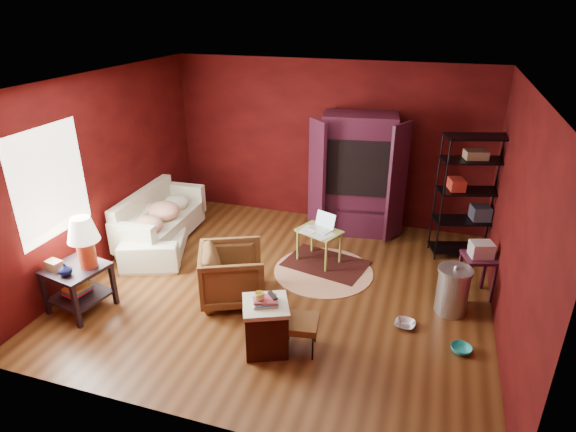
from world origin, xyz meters
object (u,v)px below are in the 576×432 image
sofa (160,218)px  side_table (80,256)px  armchair (232,272)px  wire_shelving (471,192)px  tv_armoire (357,173)px  hamper (266,325)px  laptop_desk (320,234)px

sofa → side_table: size_ratio=1.71×
armchair → wire_shelving: bearing=-76.9°
side_table → tv_armoire: bearing=49.1°
side_table → hamper: 2.51m
armchair → hamper: size_ratio=1.18×
side_table → wire_shelving: (4.63, 2.99, 0.28)m
tv_armoire → armchair: bearing=-122.4°
laptop_desk → armchair: bearing=-99.0°
laptop_desk → side_table: bearing=-117.1°
wire_shelving → hamper: bearing=-141.8°
sofa → armchair: 2.14m
tv_armoire → sofa: bearing=-162.8°
sofa → armchair: (1.79, -1.17, -0.01)m
side_table → sofa: bearing=92.7°
wire_shelving → laptop_desk: bearing=-172.8°
armchair → wire_shelving: (2.92, 2.24, 0.64)m
side_table → hamper: bearing=-1.4°
hamper → side_table: bearing=178.6°
armchair → tv_armoire: size_ratio=0.41×
side_table → tv_armoire: size_ratio=0.63×
side_table → laptop_desk: 3.30m
laptop_desk → tv_armoire: 1.40m
sofa → laptop_desk: (2.64, 0.15, 0.05)m
armchair → tv_armoire: 2.88m
tv_armoire → wire_shelving: 1.79m
laptop_desk → sofa: bearing=-153.0°
side_table → tv_armoire: (2.86, 3.31, 0.29)m
armchair → laptop_desk: bearing=-57.0°
sofa → wire_shelving: wire_shelving is taller
armchair → wire_shelving: size_ratio=0.43×
hamper → tv_armoire: size_ratio=0.35×
armchair → side_table: side_table is taller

